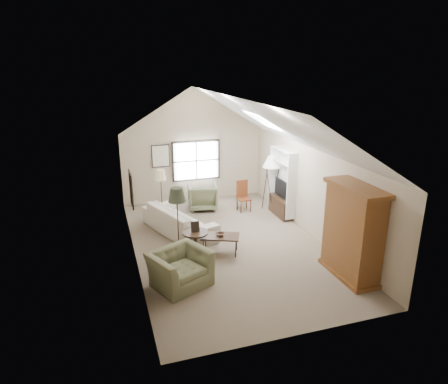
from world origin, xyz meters
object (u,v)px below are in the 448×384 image
object	(u,v)px
sofa	(179,220)
armchair_far	(202,196)
side_chair	(244,196)
coffee_table	(220,244)
armoire	(353,232)
side_table	(196,244)
armchair_near	(180,268)

from	to	relation	value
sofa	armchair_far	bearing A→B (deg)	-54.75
armchair_far	side_chair	bearing A→B (deg)	163.40
armchair_far	coffee_table	distance (m)	3.40
coffee_table	armoire	bearing A→B (deg)	-38.15
sofa	side_chair	size ratio (longest dim) A/B	2.57
sofa	armchair_far	distance (m)	2.06
armoire	side_table	xyz separation A→B (m)	(-3.18, 2.05, -0.77)
armoire	side_table	world-z (taller)	armoire
armchair_far	side_table	size ratio (longest dim) A/B	1.46
side_chair	sofa	bearing A→B (deg)	-158.36
sofa	armoire	bearing A→B (deg)	-158.78
coffee_table	sofa	bearing A→B (deg)	114.20
armoire	coffee_table	bearing A→B (deg)	141.85
armoire	armchair_far	xyz separation A→B (m)	(-2.13, 5.36, -0.66)
side_table	sofa	bearing A→B (deg)	93.58
side_table	coffee_table	bearing A→B (deg)	-5.26
armchair_near	side_chair	bearing A→B (deg)	28.38
sofa	armchair_near	world-z (taller)	armchair_near
sofa	coffee_table	world-z (taller)	sofa
sofa	side_chair	xyz separation A→B (m)	(2.42, 1.08, 0.13)
armoire	sofa	xyz separation A→B (m)	(-3.28, 3.65, -0.71)
armoire	side_table	size ratio (longest dim) A/B	3.31
sofa	side_chair	bearing A→B (deg)	-86.74
armoire	armchair_far	size ratio (longest dim) A/B	2.27
sofa	side_chair	distance (m)	2.65
side_chair	armchair_near	bearing A→B (deg)	-129.55
sofa	armchair_near	size ratio (longest dim) A/B	2.17
armchair_far	side_table	xyz separation A→B (m)	(-1.05, -3.31, -0.11)
armchair_far	side_table	bearing A→B (deg)	82.24
armchair_near	armchair_far	size ratio (longest dim) A/B	1.26
armoire	side_table	bearing A→B (deg)	147.18
side_chair	side_table	bearing A→B (deg)	-133.24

